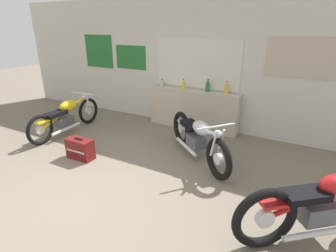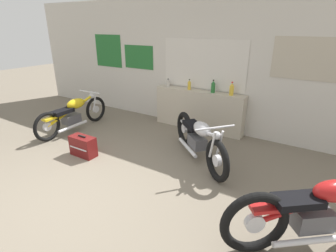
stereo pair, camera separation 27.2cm
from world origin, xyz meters
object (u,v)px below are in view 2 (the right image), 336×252
object	(u,v)px
bottle_left_center	(189,85)
bottle_right_center	(232,89)
bottle_leftmost	(168,83)
motorcycle_red	(320,212)
motorcycle_silver	(199,139)
motorcycle_yellow	(73,113)
hard_case_darkred	(83,146)
bottle_center	(213,87)

from	to	relation	value
bottle_left_center	bottle_right_center	distance (m)	0.96
bottle_leftmost	bottle_right_center	distance (m)	1.53
bottle_right_center	motorcycle_red	bearing A→B (deg)	-52.34
motorcycle_silver	bottle_right_center	bearing A→B (deg)	87.38
motorcycle_yellow	motorcycle_silver	world-z (taller)	motorcycle_silver
motorcycle_yellow	hard_case_darkred	bearing A→B (deg)	-33.02
bottle_left_center	motorcycle_red	distance (m)	3.70
bottle_left_center	hard_case_darkred	size ratio (longest dim) A/B	0.47
motorcycle_silver	motorcycle_red	xyz separation A→B (m)	(1.90, -1.07, 0.03)
bottle_leftmost	bottle_center	xyz separation A→B (m)	(1.13, -0.02, 0.04)
motorcycle_yellow	motorcycle_red	size ratio (longest dim) A/B	1.15
bottle_left_center	motorcycle_silver	distance (m)	1.68
bottle_center	motorcycle_yellow	world-z (taller)	bottle_center
bottle_leftmost	bottle_left_center	world-z (taller)	bottle_left_center
bottle_left_center	motorcycle_yellow	distance (m)	2.63
bottle_center	hard_case_darkred	bearing A→B (deg)	-122.66
motorcycle_silver	motorcycle_red	distance (m)	2.18
bottle_right_center	hard_case_darkred	xyz separation A→B (m)	(-1.88, -2.29, -0.82)
motorcycle_yellow	motorcycle_silver	bearing A→B (deg)	4.53
bottle_left_center	hard_case_darkred	xyz separation A→B (m)	(-0.92, -2.27, -0.80)
bottle_center	motorcycle_yellow	xyz separation A→B (m)	(-2.61, -1.56, -0.61)
motorcycle_silver	hard_case_darkred	distance (m)	2.07
bottle_center	motorcycle_silver	distance (m)	1.50
motorcycle_silver	bottle_center	bearing A→B (deg)	104.52
bottle_center	motorcycle_red	bearing A→B (deg)	-46.83
bottle_right_center	bottle_left_center	bearing A→B (deg)	-178.72
motorcycle_red	bottle_right_center	bearing A→B (deg)	127.66
motorcycle_silver	hard_case_darkred	xyz separation A→B (m)	(-1.82, -0.97, -0.22)
bottle_left_center	hard_case_darkred	distance (m)	2.58
bottle_left_center	bottle_right_center	bearing A→B (deg)	1.28
motorcycle_yellow	hard_case_darkred	distance (m)	1.37
bottle_left_center	motorcycle_yellow	world-z (taller)	bottle_left_center
bottle_right_center	motorcycle_silver	xyz separation A→B (m)	(-0.06, -1.32, -0.60)
bottle_center	motorcycle_silver	size ratio (longest dim) A/B	0.17
motorcycle_silver	bottle_leftmost	bearing A→B (deg)	137.58
motorcycle_yellow	hard_case_darkred	world-z (taller)	motorcycle_yellow
motorcycle_yellow	motorcycle_red	xyz separation A→B (m)	(4.85, -0.83, 0.04)
bottle_right_center	motorcycle_yellow	distance (m)	3.44
bottle_leftmost	motorcycle_red	xyz separation A→B (m)	(3.37, -2.41, -0.53)
bottle_leftmost	bottle_center	distance (m)	1.13
bottle_right_center	motorcycle_red	world-z (taller)	bottle_right_center
bottle_center	bottle_right_center	world-z (taller)	bottle_right_center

